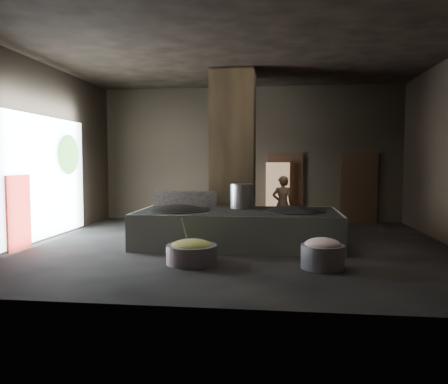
# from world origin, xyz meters

# --- Properties ---
(floor) EXTENTS (10.00, 9.00, 0.10)m
(floor) POSITION_xyz_m (0.00, 0.00, -0.05)
(floor) COLOR black
(floor) RESTS_ON ground
(ceiling) EXTENTS (10.00, 9.00, 0.10)m
(ceiling) POSITION_xyz_m (0.00, 0.00, 4.55)
(ceiling) COLOR black
(ceiling) RESTS_ON back_wall
(back_wall) EXTENTS (10.00, 0.10, 4.50)m
(back_wall) POSITION_xyz_m (0.00, 4.55, 2.25)
(back_wall) COLOR black
(back_wall) RESTS_ON ground
(front_wall) EXTENTS (10.00, 0.10, 4.50)m
(front_wall) POSITION_xyz_m (0.00, -4.55, 2.25)
(front_wall) COLOR black
(front_wall) RESTS_ON ground
(left_wall) EXTENTS (0.10, 9.00, 4.50)m
(left_wall) POSITION_xyz_m (-5.05, 0.00, 2.25)
(left_wall) COLOR black
(left_wall) RESTS_ON ground
(pillar) EXTENTS (1.20, 1.20, 4.50)m
(pillar) POSITION_xyz_m (-0.30, 1.90, 2.25)
(pillar) COLOR black
(pillar) RESTS_ON ground
(hearth_platform) EXTENTS (4.79, 2.31, 0.83)m
(hearth_platform) POSITION_xyz_m (-0.01, 0.06, 0.41)
(hearth_platform) COLOR silver
(hearth_platform) RESTS_ON ground
(platform_cap) EXTENTS (4.67, 2.24, 0.03)m
(platform_cap) POSITION_xyz_m (-0.01, 0.06, 0.82)
(platform_cap) COLOR black
(platform_cap) RESTS_ON hearth_platform
(wok_left) EXTENTS (1.50, 1.50, 0.41)m
(wok_left) POSITION_xyz_m (-1.46, 0.01, 0.75)
(wok_left) COLOR black
(wok_left) RESTS_ON hearth_platform
(wok_left_rim) EXTENTS (1.54, 1.54, 0.05)m
(wok_left_rim) POSITION_xyz_m (-1.46, 0.01, 0.82)
(wok_left_rim) COLOR black
(wok_left_rim) RESTS_ON hearth_platform
(wok_right) EXTENTS (1.40, 1.40, 0.39)m
(wok_right) POSITION_xyz_m (1.34, 0.11, 0.75)
(wok_right) COLOR black
(wok_right) RESTS_ON hearth_platform
(wok_right_rim) EXTENTS (1.43, 1.43, 0.05)m
(wok_right_rim) POSITION_xyz_m (1.34, 0.11, 0.82)
(wok_right_rim) COLOR black
(wok_right_rim) RESTS_ON hearth_platform
(stock_pot) EXTENTS (0.58, 0.58, 0.62)m
(stock_pot) POSITION_xyz_m (0.04, 0.61, 1.13)
(stock_pot) COLOR #979A9E
(stock_pot) RESTS_ON hearth_platform
(splash_guard) EXTENTS (1.66, 0.07, 0.41)m
(splash_guard) POSITION_xyz_m (-1.46, 0.81, 1.03)
(splash_guard) COLOR black
(splash_guard) RESTS_ON hearth_platform
(cook) EXTENTS (0.62, 0.44, 1.60)m
(cook) POSITION_xyz_m (1.08, 2.08, 0.80)
(cook) COLOR #91694A
(cook) RESTS_ON ground
(veg_basin) EXTENTS (1.19, 1.19, 0.37)m
(veg_basin) POSITION_xyz_m (-0.73, -1.95, 0.18)
(veg_basin) COLOR gray
(veg_basin) RESTS_ON ground
(veg_fill) EXTENTS (0.82, 0.82, 0.25)m
(veg_fill) POSITION_xyz_m (-0.73, -1.95, 0.35)
(veg_fill) COLOR olive
(veg_fill) RESTS_ON veg_basin
(ladle) EXTENTS (0.11, 0.39, 0.71)m
(ladle) POSITION_xyz_m (-0.88, -1.80, 0.55)
(ladle) COLOR #979A9E
(ladle) RESTS_ON veg_basin
(meat_basin) EXTENTS (0.82, 0.82, 0.45)m
(meat_basin) POSITION_xyz_m (1.79, -2.04, 0.22)
(meat_basin) COLOR gray
(meat_basin) RESTS_ON ground
(meat_fill) EXTENTS (0.67, 0.67, 0.26)m
(meat_fill) POSITION_xyz_m (1.79, -2.04, 0.45)
(meat_fill) COLOR #D27E7F
(meat_fill) RESTS_ON meat_basin
(doorway_near) EXTENTS (1.18, 0.08, 2.38)m
(doorway_near) POSITION_xyz_m (1.20, 4.45, 1.10)
(doorway_near) COLOR black
(doorway_near) RESTS_ON ground
(doorway_near_glow) EXTENTS (0.78, 0.04, 1.84)m
(doorway_near_glow) POSITION_xyz_m (0.95, 4.23, 1.05)
(doorway_near_glow) COLOR #8C6647
(doorway_near_glow) RESTS_ON ground
(doorway_far) EXTENTS (1.18, 0.08, 2.38)m
(doorway_far) POSITION_xyz_m (3.60, 4.45, 1.10)
(doorway_far) COLOR black
(doorway_far) RESTS_ON ground
(doorway_far_glow) EXTENTS (0.90, 0.04, 2.13)m
(doorway_far_glow) POSITION_xyz_m (3.70, 4.60, 1.05)
(doorway_far_glow) COLOR #8C6647
(doorway_far_glow) RESTS_ON ground
(left_opening) EXTENTS (0.04, 4.20, 3.10)m
(left_opening) POSITION_xyz_m (-4.95, 0.20, 1.60)
(left_opening) COLOR white
(left_opening) RESTS_ON ground
(pavilion_sliver) EXTENTS (0.05, 0.90, 1.70)m
(pavilion_sliver) POSITION_xyz_m (-4.88, -1.10, 0.85)
(pavilion_sliver) COLOR maroon
(pavilion_sliver) RESTS_ON ground
(tree_silhouette) EXTENTS (0.28, 1.10, 1.10)m
(tree_silhouette) POSITION_xyz_m (-4.85, 1.30, 2.20)
(tree_silhouette) COLOR #194714
(tree_silhouette) RESTS_ON left_opening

